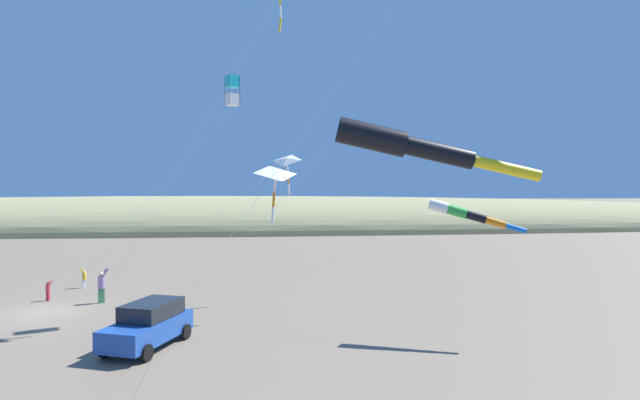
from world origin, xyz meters
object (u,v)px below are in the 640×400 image
(person_adult_flyer, at_px, (102,284))
(person_child_green_jacket, at_px, (84,277))
(kite_delta_long_streamer_left, at_px, (276,174))
(parked_car, at_px, (149,324))
(person_child_grey_jacket, at_px, (48,290))
(kite_box_blue_topmost, at_px, (232,91))
(cooler_box, at_px, (183,323))
(kite_windsock_rainbow_low_near, at_px, (408,146))
(kite_delta_striped_overhead, at_px, (286,161))
(kite_windsock_red_high_left, at_px, (463,213))

(person_adult_flyer, height_order, person_child_green_jacket, person_adult_flyer)
(kite_delta_long_streamer_left, bearing_deg, person_adult_flyer, 67.41)
(parked_car, xyz_separation_m, person_child_grey_jacket, (9.37, 8.05, -0.29))
(kite_box_blue_topmost, bearing_deg, cooler_box, 146.99)
(parked_car, bearing_deg, cooler_box, -17.35)
(cooler_box, distance_m, person_adult_flyer, 7.98)
(person_child_green_jacket, distance_m, kite_windsock_rainbow_low_near, 26.74)
(person_child_grey_jacket, relative_size, kite_windsock_rainbow_low_near, 0.09)
(parked_car, height_order, kite_box_blue_topmost, kite_box_blue_topmost)
(person_adult_flyer, height_order, kite_delta_long_streamer_left, kite_delta_long_streamer_left)
(cooler_box, distance_m, person_child_green_jacket, 13.24)
(cooler_box, bearing_deg, kite_delta_striped_overhead, -41.76)
(cooler_box, bearing_deg, kite_delta_long_streamer_left, -72.12)
(kite_box_blue_topmost, height_order, kite_delta_long_streamer_left, kite_box_blue_topmost)
(kite_windsock_red_high_left, bearing_deg, kite_windsock_rainbow_low_near, 147.31)
(person_child_green_jacket, distance_m, kite_delta_striped_overhead, 16.02)
(person_adult_flyer, bearing_deg, kite_windsock_rainbow_low_near, -137.08)
(cooler_box, relative_size, kite_windsock_red_high_left, 0.05)
(parked_car, relative_size, cooler_box, 7.49)
(kite_delta_striped_overhead, bearing_deg, person_adult_flyer, 90.28)
(parked_car, bearing_deg, kite_delta_striped_overhead, -34.89)
(parked_car, bearing_deg, kite_windsock_rainbow_low_near, -125.17)
(parked_car, bearing_deg, person_adult_flyer, 29.03)
(kite_delta_striped_overhead, bearing_deg, person_child_green_jacket, 70.82)
(person_adult_flyer, distance_m, kite_windsock_rainbow_low_near, 21.57)
(parked_car, height_order, person_child_grey_jacket, parked_car)
(cooler_box, xyz_separation_m, person_child_green_jacket, (10.31, 8.29, 0.50))
(parked_car, bearing_deg, person_child_green_jacket, 29.29)
(cooler_box, bearing_deg, kite_windsock_red_high_left, -100.94)
(kite_windsock_rainbow_low_near, bearing_deg, kite_delta_long_streamer_left, 19.79)
(person_child_grey_jacket, distance_m, kite_delta_striped_overhead, 15.95)
(kite_windsock_rainbow_low_near, relative_size, kite_box_blue_topmost, 1.04)
(kite_box_blue_topmost, bearing_deg, person_child_grey_jacket, 73.46)
(kite_windsock_rainbow_low_near, relative_size, kite_windsock_red_high_left, 0.98)
(parked_car, distance_m, kite_windsock_red_high_left, 14.40)
(person_child_green_jacket, height_order, kite_delta_long_streamer_left, kite_delta_long_streamer_left)
(parked_car, distance_m, person_child_grey_jacket, 12.36)
(kite_delta_striped_overhead, bearing_deg, kite_box_blue_topmost, 129.52)
(kite_delta_striped_overhead, xyz_separation_m, kite_box_blue_topmost, (-2.45, 2.97, 3.64))
(person_adult_flyer, xyz_separation_m, person_child_green_jacket, (4.70, 2.68, -0.37))
(person_child_grey_jacket, bearing_deg, kite_delta_long_streamer_left, -110.70)
(person_child_grey_jacket, relative_size, kite_delta_striped_overhead, 0.10)
(kite_delta_long_streamer_left, bearing_deg, kite_windsock_red_high_left, -115.10)
(kite_windsock_rainbow_low_near, bearing_deg, kite_delta_striped_overhead, 12.26)
(kite_windsock_rainbow_low_near, xyz_separation_m, kite_delta_long_streamer_left, (10.81, 3.89, -0.55))
(kite_windsock_rainbow_low_near, height_order, kite_windsock_red_high_left, kite_windsock_rainbow_low_near)
(kite_windsock_rainbow_low_near, bearing_deg, kite_box_blue_topmost, 26.35)
(person_adult_flyer, xyz_separation_m, kite_delta_long_streamer_left, (-4.18, -10.05, 6.27))
(kite_windsock_rainbow_low_near, xyz_separation_m, kite_box_blue_topmost, (12.59, 6.24, 3.98))
(kite_delta_striped_overhead, distance_m, kite_delta_long_streamer_left, 4.37)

